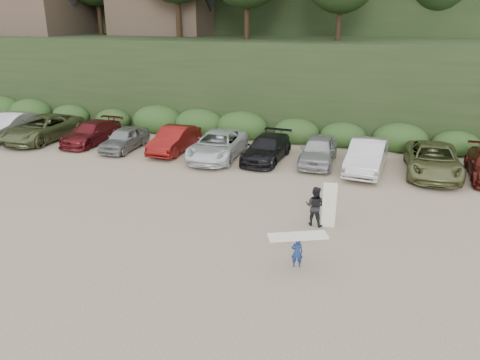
% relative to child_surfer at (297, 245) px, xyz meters
% --- Properties ---
extents(ground, '(120.00, 120.00, 0.00)m').
position_rel_child_surfer_xyz_m(ground, '(-4.25, 0.98, -0.78)').
color(ground, tan).
rests_on(ground, ground).
extents(parked_cars, '(39.36, 6.05, 1.63)m').
position_rel_child_surfer_xyz_m(parked_cars, '(-6.06, 10.97, -0.02)').
color(parked_cars, '#B0B1B5').
rests_on(parked_cars, ground).
extents(child_surfer, '(1.95, 1.27, 1.14)m').
position_rel_child_surfer_xyz_m(child_surfer, '(0.00, 0.00, 0.00)').
color(child_surfer, navy).
rests_on(child_surfer, ground).
extents(adult_surfer, '(1.26, 0.74, 1.86)m').
position_rel_child_surfer_xyz_m(adult_surfer, '(0.11, 3.35, 0.03)').
color(adult_surfer, black).
rests_on(adult_surfer, ground).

